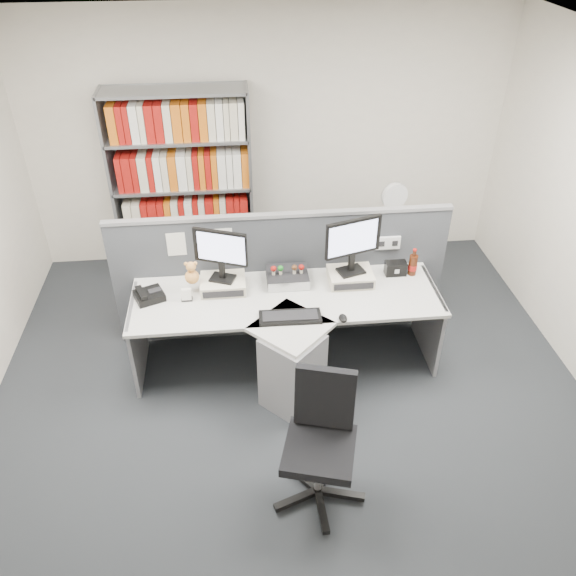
{
  "coord_description": "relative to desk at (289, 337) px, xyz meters",
  "views": [
    {
      "loc": [
        -0.39,
        -3.13,
        3.58
      ],
      "look_at": [
        0.0,
        0.65,
        0.92
      ],
      "focal_mm": 36.32,
      "sensor_mm": 36.0,
      "label": 1
    }
  ],
  "objects": [
    {
      "name": "ground",
      "position": [
        0.0,
        -0.6,
        -0.46
      ],
      "size": [
        5.5,
        5.5,
        0.0
      ],
      "primitive_type": "plane",
      "color": "#2F3337",
      "rests_on": "ground"
    },
    {
      "name": "office_chair",
      "position": [
        0.1,
        -1.13,
        0.07
      ],
      "size": [
        0.65,
        0.65,
        0.98
      ],
      "color": "silver",
      "rests_on": "ground"
    },
    {
      "name": "monitor_riser_right",
      "position": [
        0.58,
        0.38,
        0.31
      ],
      "size": [
        0.38,
        0.31,
        0.1
      ],
      "color": "beige",
      "rests_on": "desk"
    },
    {
      "name": "partition",
      "position": [
        0.0,
        0.65,
        0.19
      ],
      "size": [
        3.0,
        0.08,
        1.27
      ],
      "color": "#44474D",
      "rests_on": "ground"
    },
    {
      "name": "mouse",
      "position": [
        0.42,
        -0.15,
        0.28
      ],
      "size": [
        0.07,
        0.11,
        0.04
      ],
      "primitive_type": "ellipsoid",
      "color": "black",
      "rests_on": "desk"
    },
    {
      "name": "desk_phone",
      "position": [
        -1.14,
        0.3,
        0.3
      ],
      "size": [
        0.29,
        0.28,
        0.1
      ],
      "color": "black",
      "rests_on": "desk"
    },
    {
      "name": "room_shell",
      "position": [
        0.0,
        -0.6,
        1.33
      ],
      "size": [
        5.04,
        5.54,
        2.72
      ],
      "color": "white",
      "rests_on": "ground"
    },
    {
      "name": "speaker",
      "position": [
        1.0,
        0.46,
        0.33
      ],
      "size": [
        0.18,
        0.1,
        0.12
      ],
      "primitive_type": "cube",
      "color": "black",
      "rests_on": "desk"
    },
    {
      "name": "keyboard",
      "position": [
        0.0,
        -0.08,
        0.28
      ],
      "size": [
        0.5,
        0.2,
        0.03
      ],
      "color": "black",
      "rests_on": "desk"
    },
    {
      "name": "monitor_riser_left",
      "position": [
        -0.52,
        0.38,
        0.31
      ],
      "size": [
        0.38,
        0.31,
        0.1
      ],
      "color": "beige",
      "rests_on": "desk"
    },
    {
      "name": "monitor_left",
      "position": [
        -0.52,
        0.38,
        0.64
      ],
      "size": [
        0.44,
        0.21,
        0.47
      ],
      "color": "black",
      "rests_on": "monitor_riser_left"
    },
    {
      "name": "desk_calendar",
      "position": [
        -0.83,
        0.25,
        0.31
      ],
      "size": [
        0.09,
        0.07,
        0.11
      ],
      "color": "black",
      "rests_on": "desk"
    },
    {
      "name": "plush_toy",
      "position": [
        -0.77,
        0.35,
        0.45
      ],
      "size": [
        0.12,
        0.12,
        0.21
      ],
      "color": "#E0994A",
      "rests_on": "monitor_riser_left"
    },
    {
      "name": "shelving_unit",
      "position": [
        -0.9,
        1.85,
        0.52
      ],
      "size": [
        1.41,
        0.4,
        2.0
      ],
      "color": "gray",
      "rests_on": "ground"
    },
    {
      "name": "desktop_pc",
      "position": [
        0.03,
        0.44,
        0.31
      ],
      "size": [
        0.35,
        0.32,
        0.09
      ],
      "color": "black",
      "rests_on": "desk"
    },
    {
      "name": "monitor_right",
      "position": [
        0.58,
        0.38,
        0.67
      ],
      "size": [
        0.49,
        0.22,
        0.51
      ],
      "color": "black",
      "rests_on": "monitor_riser_right"
    },
    {
      "name": "desk",
      "position": [
        0.0,
        0.0,
        0.0
      ],
      "size": [
        2.6,
        1.2,
        0.72
      ],
      "color": "silver",
      "rests_on": "ground"
    },
    {
      "name": "desk_fan",
      "position": [
        1.2,
        1.4,
        0.53
      ],
      "size": [
        0.27,
        0.16,
        0.46
      ],
      "color": "white",
      "rests_on": "filing_cabinet"
    },
    {
      "name": "cola_bottle",
      "position": [
        1.14,
        0.44,
        0.36
      ],
      "size": [
        0.08,
        0.08,
        0.26
      ],
      "color": "#3F190A",
      "rests_on": "desk"
    },
    {
      "name": "filing_cabinet",
      "position": [
        1.2,
        1.4,
        -0.11
      ],
      "size": [
        0.45,
        0.61,
        0.7
      ],
      "color": "gray",
      "rests_on": "ground"
    },
    {
      "name": "figurines",
      "position": [
        0.03,
        0.42,
        0.41
      ],
      "size": [
        0.29,
        0.05,
        0.09
      ],
      "color": "beige",
      "rests_on": "desktop_pc"
    }
  ]
}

